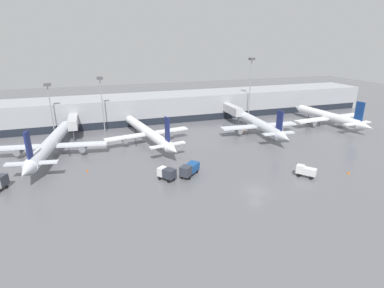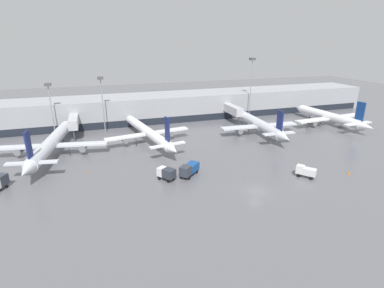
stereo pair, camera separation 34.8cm
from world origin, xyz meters
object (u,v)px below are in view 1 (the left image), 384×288
parked_jet_1 (148,132)px  traffic_cone_1 (349,172)px  parked_jet_0 (329,117)px  traffic_cone_2 (243,130)px  service_truck_1 (306,171)px  service_truck_2 (189,169)px  apron_light_mast_5 (49,94)px  service_truck_0 (167,173)px  parked_jet_2 (50,144)px  parked_jet_3 (259,124)px  apron_light_mast_1 (251,72)px  apron_light_mast_4 (101,89)px  traffic_cone_0 (87,170)px

parked_jet_1 → traffic_cone_1: parked_jet_1 is taller
parked_jet_0 → traffic_cone_2: 32.10m
service_truck_1 → service_truck_2: 24.96m
traffic_cone_2 → apron_light_mast_5: 60.47m
traffic_cone_2 → service_truck_0: bearing=-140.2°
service_truck_1 → apron_light_mast_5: apron_light_mast_5 is taller
parked_jet_1 → parked_jet_2: (-25.11, -2.25, 0.00)m
traffic_cone_1 → parked_jet_2: bearing=152.6°
service_truck_0 → parked_jet_3: bearing=-94.3°
service_truck_0 → apron_light_mast_5: size_ratio=0.26×
parked_jet_2 → apron_light_mast_1: bearing=-65.0°
traffic_cone_1 → apron_light_mast_1: (3.10, 51.16, 16.58)m
parked_jet_2 → apron_light_mast_5: 20.81m
service_truck_0 → apron_light_mast_4: apron_light_mast_4 is taller
apron_light_mast_4 → service_truck_1: bearing=-50.8°
parked_jet_1 → apron_light_mast_5: bearing=47.8°
traffic_cone_1 → apron_light_mast_1: apron_light_mast_1 is taller
parked_jet_2 → service_truck_0: parked_jet_2 is taller
traffic_cone_2 → parked_jet_1: bearing=-177.1°
parked_jet_1 → service_truck_0: bearing=167.9°
parked_jet_0 → service_truck_0: (-63.94, -24.73, -1.26)m
service_truck_2 → traffic_cone_2: (26.86, 26.13, -1.24)m
parked_jet_2 → apron_light_mast_1: size_ratio=1.78×
service_truck_0 → service_truck_1: bearing=-142.8°
traffic_cone_0 → apron_light_mast_1: 67.83m
parked_jet_1 → parked_jet_2: size_ratio=0.96×
parked_jet_2 → traffic_cone_2: (56.37, 3.85, -2.91)m
service_truck_0 → apron_light_mast_4: bearing=-22.3°
parked_jet_2 → parked_jet_3: bearing=-80.8°
parked_jet_1 → apron_light_mast_4: apron_light_mast_4 is taller
service_truck_2 → apron_light_mast_4: size_ratio=0.32×
parked_jet_2 → apron_light_mast_5: size_ratio=2.46×
parked_jet_0 → traffic_cone_1: (-25.34, -34.60, -2.47)m
parked_jet_2 → apron_light_mast_5: apron_light_mast_5 is taller
service_truck_0 → service_truck_2: 5.16m
parked_jet_1 → traffic_cone_0: parked_jet_1 is taller
apron_light_mast_5 → service_truck_2: bearing=-53.2°
parked_jet_3 → service_truck_1: parked_jet_3 is taller
traffic_cone_0 → traffic_cone_2: bearing=19.6°
service_truck_0 → apron_light_mast_1: size_ratio=0.19×
parked_jet_3 → service_truck_2: parked_jet_3 is taller
parked_jet_3 → traffic_cone_1: (3.40, -32.51, -2.76)m
parked_jet_1 → apron_light_mast_5: size_ratio=2.36×
parked_jet_1 → parked_jet_3: size_ratio=1.13×
service_truck_0 → apron_light_mast_5: apron_light_mast_5 is taller
service_truck_1 → apron_light_mast_1: apron_light_mast_1 is taller
apron_light_mast_1 → service_truck_2: bearing=-131.9°
parked_jet_1 → parked_jet_0: bearing=-100.6°
service_truck_0 → apron_light_mast_1: 60.66m
service_truck_2 → traffic_cone_0: service_truck_2 is taller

